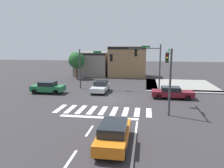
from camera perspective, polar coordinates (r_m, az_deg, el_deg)
name	(u,v)px	position (r m, az deg, el deg)	size (l,w,h in m)	color
ground_plane	(111,99)	(24.96, -0.35, -3.93)	(120.00, 120.00, 0.00)	#302D30
crosswalk_near	(103,110)	(20.69, -2.36, -6.92)	(9.00, 2.77, 0.01)	silver
lane_markings	(100,144)	(14.14, -3.25, -15.30)	(6.80, 18.75, 0.01)	white
bike_detector_marking	(116,126)	(16.85, 1.15, -10.97)	(1.14, 1.14, 0.01)	yellow
curb_corner_northeast	(176,86)	(34.16, 16.48, -0.38)	(10.00, 10.60, 0.15)	gray
storefront_row	(110,63)	(43.56, -0.50, 5.63)	(13.85, 6.85, 5.80)	gray
traffic_signal_northeast	(149,60)	(29.19, 9.74, 6.28)	(4.32, 0.32, 6.17)	#383A3D
traffic_signal_northwest	(94,62)	(30.42, -4.67, 5.76)	(5.66, 0.32, 5.51)	#383A3D
traffic_signal_southeast	(169,68)	(20.72, 14.60, 4.14)	(0.32, 5.01, 5.79)	#383A3D
car_green	(48,87)	(28.96, -16.38, -0.81)	(4.13, 1.90, 1.50)	#1E6638
car_silver	(100,87)	(28.51, -3.03, -0.70)	(1.82, 4.16, 1.40)	#B7BABF
car_maroon	(172,93)	(26.00, 15.40, -2.16)	(4.66, 1.79, 1.35)	maroon
car_orange	(114,134)	(13.55, 0.45, -12.86)	(1.74, 4.57, 1.51)	orange
roadside_tree	(77,60)	(39.96, -9.25, 6.14)	(2.94, 2.94, 4.87)	#4C3823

